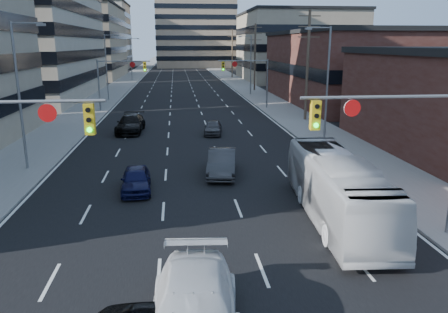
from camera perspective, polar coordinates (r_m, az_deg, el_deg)
name	(u,v)px	position (r m, az deg, el deg)	size (l,w,h in m)	color
road_surface	(179,70)	(137.87, -5.90, 11.19)	(18.00, 300.00, 0.02)	black
sidewalk_left	(141,70)	(138.26, -10.76, 11.06)	(5.00, 300.00, 0.15)	slate
sidewalk_right	(216,69)	(138.43, -1.05, 11.31)	(5.00, 300.00, 0.15)	slate
office_left_far	(75,43)	(110.07, -18.84, 13.87)	(20.00, 30.00, 16.00)	gray
storefront_right_mid	(362,69)	(62.93, 17.54, 10.89)	(20.00, 30.00, 9.00)	#472119
office_right_far	(295,47)	(99.13, 9.27, 13.88)	(22.00, 28.00, 14.00)	gray
bg_block_left	(90,37)	(150.11, -17.16, 14.73)	(24.00, 24.00, 20.00)	#ADA089
bg_block_right	(281,50)	(141.57, 7.48, 13.66)	(22.00, 22.00, 12.00)	gray
signal_near_right	(399,135)	(18.12, 21.86, 2.63)	(6.59, 0.33, 6.00)	slate
signal_far_left	(118,74)	(53.17, -13.63, 10.39)	(6.09, 0.33, 6.00)	slate
signal_far_right	(249,73)	(53.47, 3.22, 10.79)	(6.09, 0.33, 6.00)	slate
utility_pole_block	(308,64)	(45.65, 10.86, 11.78)	(2.20, 0.28, 11.00)	#4C3D2D
utility_pole_midblock	(255,56)	(74.85, 4.06, 12.95)	(2.20, 0.28, 11.00)	#4C3D2D
utility_pole_distant	(232,53)	(104.51, 1.07, 13.41)	(2.20, 0.28, 11.00)	#4C3D2D
streetlight_left_near	(21,90)	(29.29, -24.98, 7.92)	(2.03, 0.22, 9.00)	slate
streetlight_left_mid	(107,64)	(63.39, -14.98, 11.58)	(2.03, 0.22, 9.00)	slate
streetlight_left_far	(132,57)	(98.13, -11.96, 12.61)	(2.03, 0.22, 9.00)	slate
streetlight_right_near	(326,80)	(34.67, 13.13, 9.69)	(2.03, 0.22, 9.00)	slate
streetlight_right_far	(250,62)	(68.65, 3.39, 12.22)	(2.03, 0.22, 9.00)	slate
white_van	(194,313)	(12.21, -3.95, -19.78)	(2.40, 5.90, 1.71)	silver
transit_bus	(337,188)	(20.23, 14.49, -4.02)	(2.46, 10.51, 2.93)	silver
sedan_blue	(136,180)	(23.97, -11.42, -2.96)	(1.55, 3.85, 1.31)	black
sedan_grey_center	(222,163)	(26.39, -0.29, -0.79)	(1.63, 4.68, 1.54)	#2E2E31
sedan_black_far	(131,124)	(40.15, -12.10, 4.20)	(2.20, 5.41, 1.57)	black
sedan_grey_right	(213,127)	(38.43, -1.44, 3.83)	(1.47, 3.65, 1.24)	#3A3A3C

